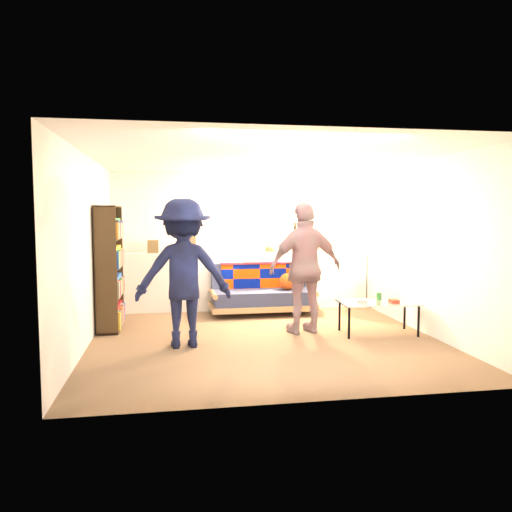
{
  "coord_description": "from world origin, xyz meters",
  "views": [
    {
      "loc": [
        -1.2,
        -6.64,
        1.67
      ],
      "look_at": [
        0.0,
        0.4,
        1.05
      ],
      "focal_mm": 35.0,
      "sensor_mm": 36.0,
      "label": 1
    }
  ],
  "objects_px": {
    "futon_sofa": "(263,293)",
    "person_right": "(305,268)",
    "bookshelf": "(109,272)",
    "floor_lamp": "(295,244)",
    "coffee_table": "(379,304)",
    "person_left": "(183,273)"
  },
  "relations": [
    {
      "from": "person_left",
      "to": "futon_sofa",
      "type": "bearing_deg",
      "value": -127.69
    },
    {
      "from": "futon_sofa",
      "to": "person_right",
      "type": "relative_size",
      "value": 0.95
    },
    {
      "from": "futon_sofa",
      "to": "bookshelf",
      "type": "relative_size",
      "value": 0.98
    },
    {
      "from": "floor_lamp",
      "to": "person_left",
      "type": "relative_size",
      "value": 0.89
    },
    {
      "from": "bookshelf",
      "to": "person_right",
      "type": "distance_m",
      "value": 2.8
    },
    {
      "from": "futon_sofa",
      "to": "coffee_table",
      "type": "height_order",
      "value": "futon_sofa"
    },
    {
      "from": "bookshelf",
      "to": "person_right",
      "type": "xyz_separation_m",
      "value": [
        2.71,
        -0.72,
        0.08
      ]
    },
    {
      "from": "floor_lamp",
      "to": "person_left",
      "type": "bearing_deg",
      "value": -135.56
    },
    {
      "from": "futon_sofa",
      "to": "floor_lamp",
      "type": "xyz_separation_m",
      "value": [
        0.55,
        0.0,
        0.81
      ]
    },
    {
      "from": "floor_lamp",
      "to": "person_left",
      "type": "height_order",
      "value": "person_left"
    },
    {
      "from": "bookshelf",
      "to": "person_right",
      "type": "relative_size",
      "value": 0.97
    },
    {
      "from": "futon_sofa",
      "to": "floor_lamp",
      "type": "distance_m",
      "value": 0.98
    },
    {
      "from": "futon_sofa",
      "to": "person_right",
      "type": "bearing_deg",
      "value": -76.68
    },
    {
      "from": "futon_sofa",
      "to": "floor_lamp",
      "type": "height_order",
      "value": "floor_lamp"
    },
    {
      "from": "bookshelf",
      "to": "person_right",
      "type": "bearing_deg",
      "value": -14.81
    },
    {
      "from": "futon_sofa",
      "to": "person_left",
      "type": "distance_m",
      "value": 2.36
    },
    {
      "from": "bookshelf",
      "to": "coffee_table",
      "type": "xyz_separation_m",
      "value": [
        3.69,
        -0.95,
        -0.41
      ]
    },
    {
      "from": "bookshelf",
      "to": "floor_lamp",
      "type": "bearing_deg",
      "value": 13.76
    },
    {
      "from": "futon_sofa",
      "to": "person_right",
      "type": "xyz_separation_m",
      "value": [
        0.34,
        -1.43,
        0.56
      ]
    },
    {
      "from": "futon_sofa",
      "to": "bookshelf",
      "type": "bearing_deg",
      "value": -163.27
    },
    {
      "from": "bookshelf",
      "to": "coffee_table",
      "type": "distance_m",
      "value": 3.83
    },
    {
      "from": "coffee_table",
      "to": "person_right",
      "type": "relative_size",
      "value": 0.61
    }
  ]
}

